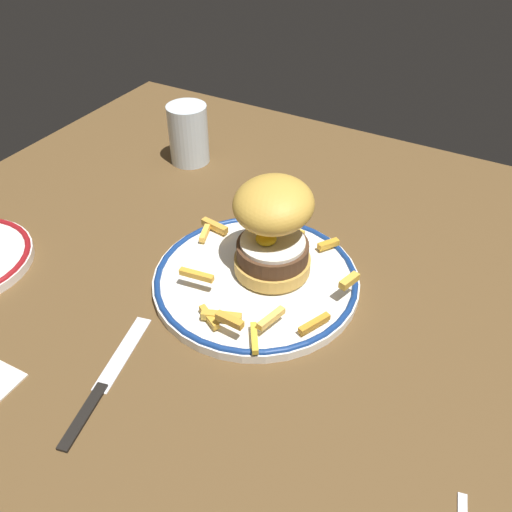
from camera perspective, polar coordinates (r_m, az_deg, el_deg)
ground_plane at (r=71.40cm, az=1.65°, el=-3.51°), size 110.26×90.40×4.00cm
dinner_plate at (r=68.61cm, az=0.00°, el=-2.43°), size 26.09×26.09×1.60cm
burger at (r=65.96cm, az=1.71°, el=3.18°), size 10.42×11.57×12.17cm
fries_pile at (r=67.56cm, az=0.42°, el=-1.22°), size 24.21×23.23×2.98cm
water_glass at (r=93.81cm, az=-7.10°, el=12.25°), size 6.64×6.64×9.92cm
knife at (r=60.17cm, az=-16.04°, el=-13.15°), size 5.50×17.88×0.70cm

